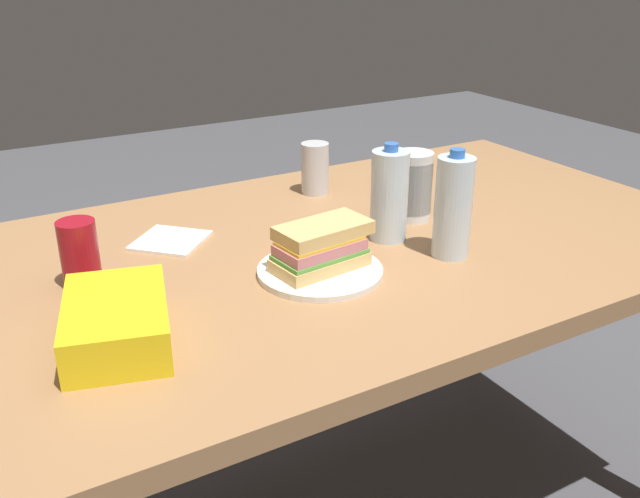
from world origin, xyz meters
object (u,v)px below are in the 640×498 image
(dining_table, at_px, (308,288))
(soda_can_red, at_px, (80,254))
(chip_bag, at_px, (117,322))
(soda_can_silver, at_px, (315,168))
(plastic_cup_stack, at_px, (413,186))
(water_bottle_tall, at_px, (389,195))
(water_bottle_spare, at_px, (453,207))
(paper_plate, at_px, (320,271))
(sandwich, at_px, (321,247))

(dining_table, relative_size, soda_can_red, 14.38)
(chip_bag, relative_size, soda_can_silver, 1.89)
(soda_can_red, bearing_deg, plastic_cup_stack, -2.01)
(water_bottle_tall, xyz_separation_m, plastic_cup_stack, (0.11, 0.07, -0.02))
(dining_table, height_order, soda_can_silver, soda_can_silver)
(soda_can_red, distance_m, plastic_cup_stack, 0.70)
(chip_bag, bearing_deg, dining_table, 127.05)
(dining_table, distance_m, water_bottle_tall, 0.25)
(chip_bag, distance_m, water_bottle_spare, 0.65)
(dining_table, bearing_deg, water_bottle_spare, -36.37)
(dining_table, xyz_separation_m, paper_plate, (-0.04, -0.11, 0.09))
(water_bottle_spare, bearing_deg, soda_can_silver, 95.24)
(sandwich, xyz_separation_m, water_bottle_tall, (0.20, 0.07, 0.04))
(soda_can_red, bearing_deg, soda_can_silver, 20.96)
(soda_can_red, height_order, chip_bag, soda_can_red)
(plastic_cup_stack, bearing_deg, water_bottle_tall, -148.56)
(dining_table, height_order, plastic_cup_stack, plastic_cup_stack)
(dining_table, relative_size, chip_bag, 7.63)
(soda_can_red, bearing_deg, water_bottle_spare, -18.86)
(sandwich, xyz_separation_m, plastic_cup_stack, (0.31, 0.14, 0.02))
(soda_can_red, distance_m, soda_can_silver, 0.64)
(dining_table, bearing_deg, chip_bag, -158.67)
(water_bottle_spare, bearing_deg, soda_can_red, 161.14)
(plastic_cup_stack, xyz_separation_m, soda_can_silver, (-0.10, 0.26, -0.01))
(soda_can_red, bearing_deg, sandwich, -23.23)
(dining_table, distance_m, soda_can_silver, 0.37)
(plastic_cup_stack, bearing_deg, dining_table, -173.49)
(chip_bag, height_order, water_bottle_tall, water_bottle_tall)
(water_bottle_tall, height_order, plastic_cup_stack, water_bottle_tall)
(water_bottle_spare, height_order, soda_can_silver, water_bottle_spare)
(paper_plate, distance_m, plastic_cup_stack, 0.35)
(plastic_cup_stack, xyz_separation_m, water_bottle_spare, (-0.05, -0.20, 0.02))
(paper_plate, height_order, water_bottle_spare, water_bottle_spare)
(dining_table, height_order, water_bottle_tall, water_bottle_tall)
(soda_can_red, height_order, water_bottle_tall, water_bottle_tall)
(soda_can_red, xyz_separation_m, soda_can_silver, (0.60, 0.23, 0.00))
(dining_table, distance_m, chip_bag, 0.47)
(soda_can_silver, bearing_deg, chip_bag, -143.14)
(plastic_cup_stack, distance_m, soda_can_silver, 0.27)
(dining_table, relative_size, plastic_cup_stack, 11.77)
(sandwich, distance_m, water_bottle_tall, 0.22)
(soda_can_red, distance_m, chip_bag, 0.22)
(chip_bag, xyz_separation_m, plastic_cup_stack, (0.70, 0.20, 0.04))
(sandwich, bearing_deg, water_bottle_tall, 20.26)
(dining_table, relative_size, water_bottle_tall, 8.81)
(sandwich, height_order, plastic_cup_stack, plastic_cup_stack)
(dining_table, distance_m, plastic_cup_stack, 0.32)
(water_bottle_tall, bearing_deg, soda_can_silver, 87.51)
(soda_can_red, xyz_separation_m, water_bottle_spare, (0.64, -0.22, 0.04))
(paper_plate, bearing_deg, chip_bag, -172.27)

